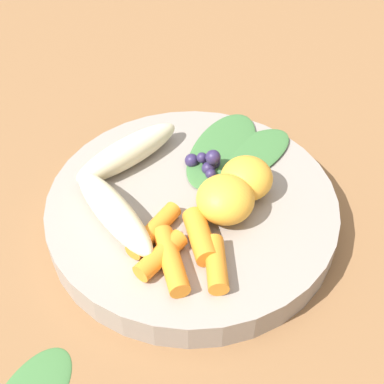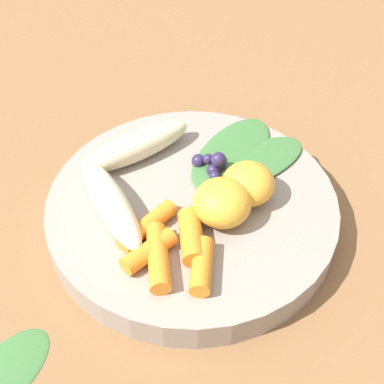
{
  "view_description": "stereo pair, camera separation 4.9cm",
  "coord_description": "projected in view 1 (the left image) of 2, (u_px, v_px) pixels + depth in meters",
  "views": [
    {
      "loc": [
        0.34,
        0.07,
        0.39
      ],
      "look_at": [
        0.0,
        0.0,
        0.04
      ],
      "focal_mm": 49.93,
      "sensor_mm": 36.0,
      "label": 1
    },
    {
      "loc": [
        0.32,
        0.12,
        0.39
      ],
      "look_at": [
        0.0,
        0.0,
        0.04
      ],
      "focal_mm": 49.93,
      "sensor_mm": 36.0,
      "label": 2
    }
  ],
  "objects": [
    {
      "name": "carrot_front",
      "position": [
        154.0,
        230.0,
        0.46
      ],
      "size": [
        0.06,
        0.04,
        0.02
      ],
      "primitive_type": "cylinder",
      "rotation": [
        0.0,
        1.57,
        5.92
      ],
      "color": "orange",
      "rests_on": "bowl"
    },
    {
      "name": "carrot_mid_left",
      "position": [
        161.0,
        255.0,
        0.44
      ],
      "size": [
        0.05,
        0.04,
        0.02
      ],
      "primitive_type": "cylinder",
      "rotation": [
        0.0,
        1.57,
        5.81
      ],
      "color": "orange",
      "rests_on": "bowl"
    },
    {
      "name": "bowl",
      "position": [
        192.0,
        210.0,
        0.51
      ],
      "size": [
        0.27,
        0.27,
        0.03
      ],
      "primitive_type": "cylinder",
      "color": "gray",
      "rests_on": "ground_plane"
    },
    {
      "name": "carrot_rear",
      "position": [
        200.0,
        236.0,
        0.45
      ],
      "size": [
        0.05,
        0.04,
        0.02
      ],
      "primitive_type": "cylinder",
      "rotation": [
        0.0,
        1.57,
        6.74
      ],
      "color": "orange",
      "rests_on": "bowl"
    },
    {
      "name": "ground_plane",
      "position": [
        192.0,
        221.0,
        0.52
      ],
      "size": [
        2.4,
        2.4,
        0.0
      ],
      "primitive_type": "plane",
      "color": "brown"
    },
    {
      "name": "orange_segment_near",
      "position": [
        247.0,
        178.0,
        0.49
      ],
      "size": [
        0.05,
        0.05,
        0.04
      ],
      "primitive_type": "ellipsoid",
      "color": "#F4A833",
      "rests_on": "bowl"
    },
    {
      "name": "kale_leaf_left",
      "position": [
        247.0,
        157.0,
        0.53
      ],
      "size": [
        0.12,
        0.11,
        0.01
      ],
      "primitive_type": "ellipsoid",
      "rotation": [
        0.0,
        0.0,
        8.84
      ],
      "color": "#3D7038",
      "rests_on": "bowl"
    },
    {
      "name": "carrot_mid_right",
      "position": [
        174.0,
        261.0,
        0.44
      ],
      "size": [
        0.06,
        0.04,
        0.02
      ],
      "primitive_type": "cylinder",
      "rotation": [
        0.0,
        1.57,
        6.76
      ],
      "color": "orange",
      "rests_on": "bowl"
    },
    {
      "name": "orange_segment_far",
      "position": [
        225.0,
        199.0,
        0.47
      ],
      "size": [
        0.05,
        0.05,
        0.04
      ],
      "primitive_type": "ellipsoid",
      "color": "#F4A833",
      "rests_on": "bowl"
    },
    {
      "name": "kale_leaf_right",
      "position": [
        222.0,
        149.0,
        0.54
      ],
      "size": [
        0.13,
        0.08,
        0.01
      ],
      "primitive_type": "ellipsoid",
      "rotation": [
        0.0,
        0.0,
        9.24
      ],
      "color": "#3D7038",
      "rests_on": "bowl"
    },
    {
      "name": "coconut_shred_patch",
      "position": [
        241.0,
        163.0,
        0.53
      ],
      "size": [
        0.05,
        0.05,
        0.0
      ],
      "primitive_type": "cylinder",
      "color": "white",
      "rests_on": "bowl"
    },
    {
      "name": "blueberry_pile",
      "position": [
        211.0,
        163.0,
        0.52
      ],
      "size": [
        0.03,
        0.05,
        0.03
      ],
      "color": "#2D234C",
      "rests_on": "bowl"
    },
    {
      "name": "carrot_small",
      "position": [
        216.0,
        264.0,
        0.43
      ],
      "size": [
        0.05,
        0.03,
        0.02
      ],
      "primitive_type": "cylinder",
      "rotation": [
        0.0,
        1.57,
        6.56
      ],
      "color": "orange",
      "rests_on": "bowl"
    },
    {
      "name": "banana_peeled_right",
      "position": [
        128.0,
        152.0,
        0.52
      ],
      "size": [
        0.11,
        0.09,
        0.03
      ],
      "primitive_type": "ellipsoid",
      "rotation": [
        0.0,
        0.0,
        5.68
      ],
      "color": "beige",
      "rests_on": "bowl"
    },
    {
      "name": "banana_peeled_left",
      "position": [
        113.0,
        211.0,
        0.47
      ],
      "size": [
        0.1,
        0.11,
        0.03
      ],
      "primitive_type": "ellipsoid",
      "rotation": [
        0.0,
        0.0,
        7.13
      ],
      "color": "beige",
      "rests_on": "bowl"
    }
  ]
}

